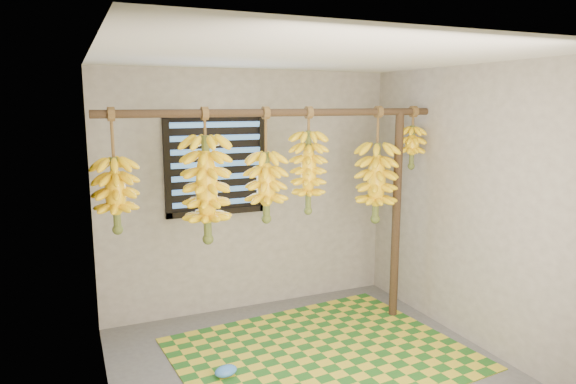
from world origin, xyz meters
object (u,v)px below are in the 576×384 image
woven_mat (321,353)px  banana_bunch_a (116,195)px  plastic_bag (226,371)px  banana_bunch_f (412,147)px  banana_bunch_c (266,187)px  banana_bunch_d (308,172)px  banana_bunch_b (207,189)px  banana_bunch_e (376,182)px  support_post (396,217)px

woven_mat → banana_bunch_a: banana_bunch_a is taller
plastic_bag → banana_bunch_f: 2.62m
woven_mat → banana_bunch_c: (-0.32, 0.43, 1.38)m
banana_bunch_d → woven_mat: bearing=-100.0°
banana_bunch_a → banana_bunch_b: size_ratio=0.86×
banana_bunch_a → banana_bunch_b: same height
plastic_bag → banana_bunch_b: banana_bunch_b is taller
banana_bunch_b → banana_bunch_d: bearing=0.0°
banana_bunch_e → banana_bunch_a: bearing=180.0°
support_post → banana_bunch_f: bearing=0.0°
support_post → woven_mat: 1.49m
woven_mat → banana_bunch_e: size_ratio=2.17×
banana_bunch_f → banana_bunch_d: bearing=180.0°
plastic_bag → banana_bunch_d: banana_bunch_d is taller
banana_bunch_b → banana_bunch_e: 1.61m
plastic_bag → banana_bunch_f: bearing=13.1°
woven_mat → banana_bunch_a: 2.12m
banana_bunch_e → banana_bunch_f: 0.50m
banana_bunch_a → banana_bunch_d: (1.61, 0.00, 0.08)m
woven_mat → banana_bunch_a: bearing=164.2°
woven_mat → support_post: bearing=23.1°
banana_bunch_e → woven_mat: bearing=-150.9°
banana_bunch_d → banana_bunch_b: bearing=180.0°
banana_bunch_a → banana_bunch_e: (2.31, 0.00, -0.05)m
banana_bunch_c → banana_bunch_d: (0.40, 0.00, 0.10)m
banana_bunch_c → banana_bunch_d: 0.41m
woven_mat → plastic_bag: size_ratio=12.32×
banana_bunch_a → banana_bunch_c: bearing=0.0°
banana_bunch_b → banana_bunch_d: same height
plastic_bag → banana_bunch_a: 1.59m
plastic_bag → banana_bunch_e: bearing=16.1°
support_post → banana_bunch_b: 1.89m
support_post → plastic_bag: support_post is taller
plastic_bag → banana_bunch_e: (1.62, 0.47, 1.30)m
banana_bunch_c → banana_bunch_e: (1.10, 0.00, -0.03)m
banana_bunch_a → banana_bunch_d: bearing=0.0°
woven_mat → banana_bunch_c: banana_bunch_c is taller
banana_bunch_f → plastic_bag: bearing=-166.9°
banana_bunch_a → banana_bunch_e: size_ratio=0.88×
plastic_bag → banana_bunch_e: size_ratio=0.18×
plastic_bag → banana_bunch_b: (0.01, 0.47, 1.35)m
plastic_bag → banana_bunch_a: banana_bunch_a is taller
banana_bunch_f → banana_bunch_a: bearing=180.0°
support_post → plastic_bag: (-1.86, -0.47, -0.95)m
banana_bunch_a → banana_bunch_c: 1.21m
plastic_bag → woven_mat: bearing=2.3°
banana_bunch_f → banana_bunch_c: bearing=180.0°
plastic_bag → banana_bunch_b: size_ratio=0.17×
support_post → banana_bunch_c: 1.39m
support_post → plastic_bag: size_ratio=10.64×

